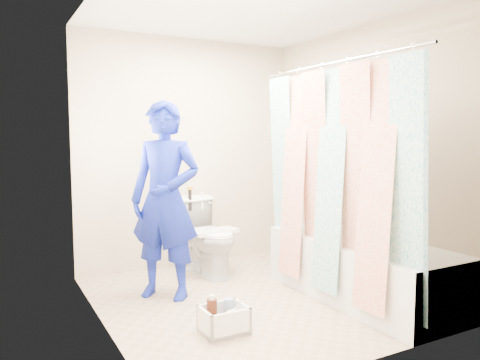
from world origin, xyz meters
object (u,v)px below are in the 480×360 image
bathtub (361,268)px  plumber (165,200)px  toilet (208,236)px  cleaning_caddy (225,320)px

bathtub → plumber: bearing=149.7°
bathtub → toilet: bearing=123.0°
plumber → cleaning_caddy: plumber is taller
toilet → plumber: bearing=-150.8°
plumber → bathtub: bearing=13.6°
bathtub → cleaning_caddy: 1.34m
cleaning_caddy → bathtub: bearing=3.0°
plumber → cleaning_caddy: 1.19m
toilet → plumber: 0.88m
cleaning_caddy → toilet: bearing=70.1°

